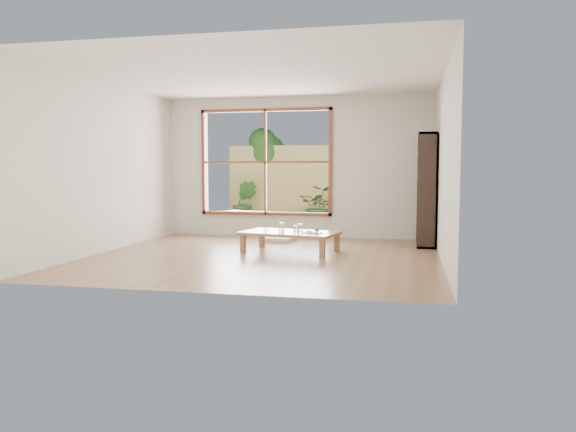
# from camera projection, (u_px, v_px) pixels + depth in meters

# --- Properties ---
(ground) EXTENTS (5.00, 5.00, 0.00)m
(ground) POSITION_uv_depth(u_px,v_px,m) (264.00, 256.00, 8.18)
(ground) COLOR #906948
(ground) RESTS_ON ground
(low_table) EXTENTS (1.56, 1.07, 0.31)m
(low_table) POSITION_uv_depth(u_px,v_px,m) (290.00, 234.00, 8.59)
(low_table) COLOR tan
(low_table) RESTS_ON ground
(floor_cushion) EXTENTS (0.60, 0.60, 0.08)m
(floor_cushion) POSITION_uv_depth(u_px,v_px,m) (279.00, 239.00, 9.88)
(floor_cushion) COLOR beige
(floor_cushion) RESTS_ON ground
(bookshelf) EXTENTS (0.30, 0.83, 1.85)m
(bookshelf) POSITION_uv_depth(u_px,v_px,m) (427.00, 190.00, 9.22)
(bookshelf) COLOR black
(bookshelf) RESTS_ON ground
(glass_tall) EXTENTS (0.08, 0.08, 0.15)m
(glass_tall) POSITION_uv_depth(u_px,v_px,m) (282.00, 227.00, 8.49)
(glass_tall) COLOR silver
(glass_tall) RESTS_ON low_table
(glass_mid) EXTENTS (0.08, 0.08, 0.11)m
(glass_mid) POSITION_uv_depth(u_px,v_px,m) (300.00, 228.00, 8.65)
(glass_mid) COLOR silver
(glass_mid) RESTS_ON low_table
(glass_short) EXTENTS (0.07, 0.07, 0.09)m
(glass_short) POSITION_uv_depth(u_px,v_px,m) (296.00, 228.00, 8.64)
(glass_short) COLOR silver
(glass_short) RESTS_ON low_table
(glass_small) EXTENTS (0.07, 0.07, 0.09)m
(glass_small) POSITION_uv_depth(u_px,v_px,m) (281.00, 228.00, 8.71)
(glass_small) COLOR silver
(glass_small) RESTS_ON low_table
(food_tray) EXTENTS (0.30, 0.26, 0.08)m
(food_tray) POSITION_uv_depth(u_px,v_px,m) (313.00, 232.00, 8.36)
(food_tray) COLOR white
(food_tray) RESTS_ON low_table
(deck) EXTENTS (2.80, 2.00, 0.05)m
(deck) POSITION_uv_depth(u_px,v_px,m) (279.00, 230.00, 11.77)
(deck) COLOR #3B322B
(deck) RESTS_ON ground
(garden_bench) EXTENTS (1.25, 0.77, 0.38)m
(garden_bench) POSITION_uv_depth(u_px,v_px,m) (252.00, 214.00, 11.46)
(garden_bench) COLOR black
(garden_bench) RESTS_ON deck
(bamboo_fence) EXTENTS (2.80, 0.06, 1.80)m
(bamboo_fence) POSITION_uv_depth(u_px,v_px,m) (289.00, 186.00, 12.67)
(bamboo_fence) COLOR tan
(bamboo_fence) RESTS_ON ground
(shrub_right) EXTENTS (0.82, 0.72, 0.89)m
(shrub_right) POSITION_uv_depth(u_px,v_px,m) (319.00, 206.00, 12.21)
(shrub_right) COLOR #2C5720
(shrub_right) RESTS_ON deck
(shrub_left) EXTENTS (0.59, 0.50, 0.99)m
(shrub_left) POSITION_uv_depth(u_px,v_px,m) (245.00, 203.00, 12.59)
(shrub_left) COLOR #2C5720
(shrub_left) RESTS_ON deck
(garden_tree) EXTENTS (1.04, 0.85, 2.22)m
(garden_tree) POSITION_uv_depth(u_px,v_px,m) (263.00, 154.00, 13.05)
(garden_tree) COLOR #4C3D2D
(garden_tree) RESTS_ON ground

